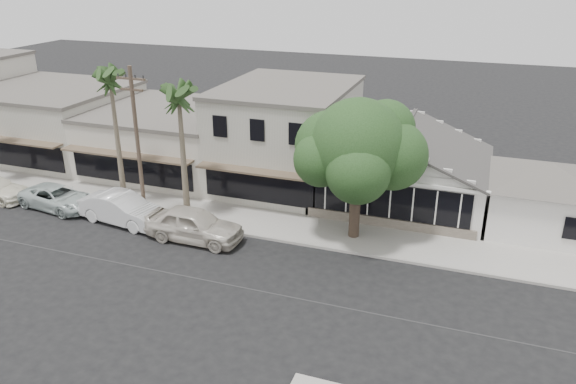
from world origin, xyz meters
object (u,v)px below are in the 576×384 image
at_px(utility_pole, 137,141).
at_px(car_2, 58,198).
at_px(car_0, 194,225).
at_px(car_1, 122,209).
at_px(shade_tree, 358,148).

xyz_separation_m(utility_pole, car_2, (-5.79, -0.64, -4.09)).
xyz_separation_m(utility_pole, car_0, (4.21, -1.61, -3.86)).
bearing_deg(car_0, car_1, 84.60).
xyz_separation_m(car_1, shade_tree, (13.10, 2.83, 4.29)).
height_order(utility_pole, car_1, utility_pole).
bearing_deg(car_2, car_1, -87.04).
bearing_deg(utility_pole, car_0, -20.89).
relative_size(utility_pole, car_2, 1.78).
bearing_deg(car_2, car_0, -87.85).
relative_size(utility_pole, shade_tree, 1.15).
xyz_separation_m(utility_pole, car_1, (-0.79, -1.05, -3.91)).
distance_m(utility_pole, car_2, 7.12).
relative_size(car_0, car_1, 1.02).
bearing_deg(shade_tree, utility_pole, -171.77).
height_order(utility_pole, car_2, utility_pole).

